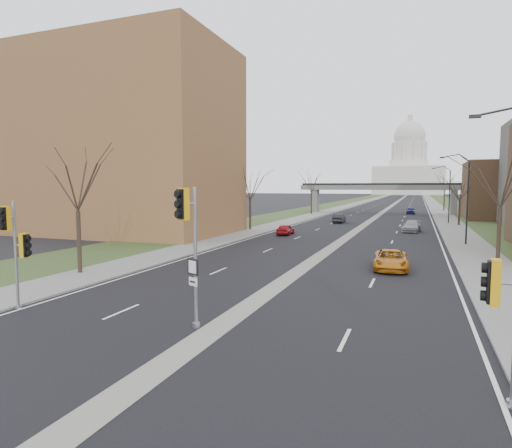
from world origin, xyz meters
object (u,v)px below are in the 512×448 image
Objects in this scene: car_right_mid at (412,226)px; car_right_far at (411,210)px; signal_pole_left at (15,239)px; signal_pole_right at (511,273)px; car_left_near at (286,229)px; signal_pole_median at (189,231)px; car_left_far at (339,218)px; car_right_near at (391,260)px.

car_right_mid is 37.77m from car_right_far.
signal_pole_left is 82.25m from car_right_far.
signal_pole_right is (19.18, -2.10, 0.25)m from signal_pole_left.
signal_pole_left is 46.03m from car_right_mid.
car_left_near is (-16.78, 36.24, -2.89)m from signal_pole_right.
signal_pole_median reaches higher than car_left_far.
car_right_near is at bearing -85.55° from car_right_mid.
car_left_far is at bearing 116.69° from signal_pole_median.
car_right_mid reaches higher than car_left_near.
car_right_near is (6.69, 15.80, -3.26)m from signal_pole_median.
car_right_far reaches higher than car_right_mid.
signal_pole_right is 1.27× the size of car_left_far.
signal_pole_median is at bearing -116.62° from car_right_near.
signal_pole_median is 1.17× the size of car_right_near.
signal_pole_median is (8.66, 0.48, 0.65)m from signal_pole_left.
car_right_far is (6.86, 80.26, -3.21)m from signal_pole_median.
car_left_near is at bearing 122.26° from car_right_near.
signal_pole_median is at bearing -93.71° from car_right_mid.
signal_pole_median reaches higher than car_left_near.
car_left_far is 1.00× the size of car_right_far.
signal_pole_median is 1.18× the size of car_right_mid.
car_right_near is (-3.84, 18.38, -2.86)m from signal_pole_right.
car_left_near is (-6.25, 33.66, -3.29)m from signal_pole_median.
signal_pole_median is 17.47m from car_right_near.
signal_pole_right is 18.99m from car_right_near.
car_left_near is 48.41m from car_right_far.
car_left_far is at bearing 143.35° from car_right_mid.
car_right_near is 64.45m from car_right_far.
signal_pole_right is 1.13× the size of car_right_mid.
signal_pole_median is at bearing 93.66° from car_left_far.
signal_pole_median reaches higher than car_right_mid.
car_right_mid is (16.30, 42.97, -2.59)m from signal_pole_left.
car_right_far reaches higher than car_left_far.
signal_pole_median is 34.39m from car_left_near.
signal_pole_left is 8.69m from signal_pole_median.
car_right_far is (15.52, 80.73, -2.56)m from signal_pole_left.
car_left_near is (2.40, 34.14, -2.64)m from signal_pole_left.
car_left_far is (-13.75, 55.25, -2.84)m from signal_pole_right.
car_right_mid is (0.95, 26.69, 0.02)m from car_right_near.
signal_pole_left is at bearing -136.98° from car_right_near.
car_right_far is (-0.78, 37.76, 0.03)m from car_right_mid.
car_right_near is 1.01× the size of car_right_mid.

